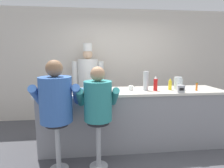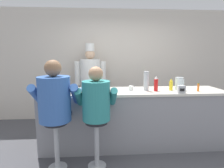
% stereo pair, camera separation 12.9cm
% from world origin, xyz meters
% --- Properties ---
extents(ground_plane, '(20.00, 20.00, 0.00)m').
position_xyz_m(ground_plane, '(0.00, 0.00, 0.00)').
color(ground_plane, '#4C4C51').
extents(wall_back, '(10.00, 0.06, 2.70)m').
position_xyz_m(wall_back, '(0.00, 1.91, 1.35)').
color(wall_back, beige).
rests_on(wall_back, ground_plane).
extents(diner_counter, '(3.18, 0.73, 1.00)m').
position_xyz_m(diner_counter, '(0.00, 0.37, 0.50)').
color(diner_counter, gray).
rests_on(diner_counter, ground_plane).
extents(ketchup_bottle_red, '(0.07, 0.07, 0.26)m').
position_xyz_m(ketchup_bottle_red, '(0.38, 0.28, 1.12)').
color(ketchup_bottle_red, red).
rests_on(ketchup_bottle_red, diner_counter).
extents(mustard_bottle_yellow, '(0.06, 0.06, 0.20)m').
position_xyz_m(mustard_bottle_yellow, '(0.66, 0.32, 1.10)').
color(mustard_bottle_yellow, yellow).
rests_on(mustard_bottle_yellow, diner_counter).
extents(hot_sauce_bottle_orange, '(0.03, 0.03, 0.14)m').
position_xyz_m(hot_sauce_bottle_orange, '(1.08, 0.20, 1.07)').
color(hot_sauce_bottle_orange, orange).
rests_on(hot_sauce_bottle_orange, diner_counter).
extents(water_pitcher_clear, '(0.15, 0.13, 0.22)m').
position_xyz_m(water_pitcher_clear, '(0.81, 0.33, 1.11)').
color(water_pitcher_clear, silver).
rests_on(water_pitcher_clear, diner_counter).
extents(breakfast_plate, '(0.27, 0.27, 0.05)m').
position_xyz_m(breakfast_plate, '(-1.11, 0.18, 1.02)').
color(breakfast_plate, white).
rests_on(breakfast_plate, diner_counter).
extents(cereal_bowl, '(0.14, 0.14, 0.05)m').
position_xyz_m(cereal_bowl, '(-0.87, 0.37, 1.03)').
color(cereal_bowl, '#4C7FB7').
rests_on(cereal_bowl, diner_counter).
extents(coffee_mug_white, '(0.12, 0.08, 0.08)m').
position_xyz_m(coffee_mug_white, '(-0.03, 0.35, 1.04)').
color(coffee_mug_white, white).
rests_on(coffee_mug_white, diner_counter).
extents(cup_stack_steel, '(0.10, 0.10, 0.33)m').
position_xyz_m(cup_stack_steel, '(0.22, 0.33, 1.17)').
color(cup_stack_steel, '#B7BABF').
rests_on(cup_stack_steel, diner_counter).
extents(napkin_dispenser_chrome, '(0.12, 0.07, 0.12)m').
position_xyz_m(napkin_dispenser_chrome, '(0.73, 0.07, 1.06)').
color(napkin_dispenser_chrome, silver).
rests_on(napkin_dispenser_chrome, diner_counter).
extents(diner_seated_blue, '(0.66, 0.65, 1.55)m').
position_xyz_m(diner_seated_blue, '(-1.19, -0.23, 0.98)').
color(diner_seated_blue, '#B2B5BA').
rests_on(diner_seated_blue, ground_plane).
extents(diner_seated_teal, '(0.59, 0.58, 1.46)m').
position_xyz_m(diner_seated_teal, '(-0.63, -0.23, 0.94)').
color(diner_seated_teal, '#B2B5BA').
rests_on(diner_seated_teal, ground_plane).
extents(cook_in_whites_near, '(0.73, 0.47, 1.86)m').
position_xyz_m(cook_in_whites_near, '(-0.78, 1.60, 1.02)').
color(cook_in_whites_near, '#232328').
rests_on(cook_in_whites_near, ground_plane).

